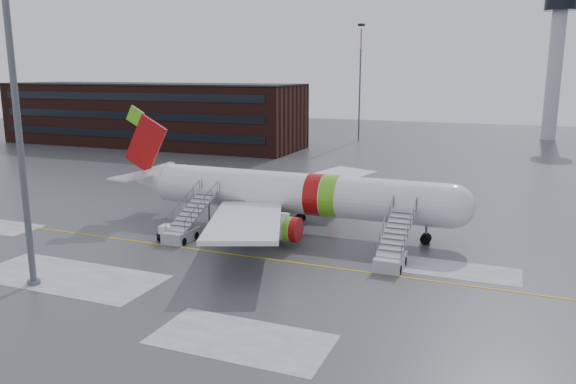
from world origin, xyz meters
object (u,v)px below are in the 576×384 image
at_px(airliner, 287,193).
at_px(light_mast_near, 14,82).
at_px(airstair_fwd, 392,252).
at_px(airstair_aft, 185,227).
at_px(pushback_tug, 171,234).

xyz_separation_m(airliner, light_mast_near, (-10.98, -19.85, 10.48)).
xyz_separation_m(airstair_fwd, airstair_aft, (-18.42, 0.00, 0.00)).
distance_m(pushback_tug, light_mast_near, 18.45).
bearing_deg(light_mast_near, airliner, 61.05).
height_order(airstair_fwd, pushback_tug, airstair_fwd).
relative_size(pushback_tug, light_mast_near, 0.09).
xyz_separation_m(pushback_tug, light_mast_near, (-3.01, -12.43, 13.30)).
bearing_deg(pushback_tug, airstair_fwd, 2.62).
height_order(airliner, light_mast_near, light_mast_near).
bearing_deg(airstair_fwd, pushback_tug, -177.38).
distance_m(airstair_aft, light_mast_near, 18.91).
distance_m(airstair_fwd, pushback_tug, 19.38).
height_order(airstair_fwd, light_mast_near, light_mast_near).
height_order(airliner, pushback_tug, airliner).
xyz_separation_m(airstair_aft, light_mast_near, (-3.95, -13.31, 12.83)).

